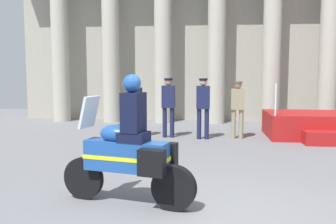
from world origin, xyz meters
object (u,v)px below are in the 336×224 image
object	(u,v)px
officer_in_row_3	(238,105)
motorcycle_with_rider	(131,151)
reviewing_stand	(327,126)
officer_in_row_2	(203,103)
officer_in_row_0	(135,104)
officer_in_row_1	(168,103)
briefcase_on_ground	(119,130)

from	to	relation	value
officer_in_row_3	motorcycle_with_rider	world-z (taller)	motorcycle_with_rider
reviewing_stand	officer_in_row_2	bearing A→B (deg)	-170.81
reviewing_stand	officer_in_row_0	world-z (taller)	officer_in_row_0
officer_in_row_1	officer_in_row_2	world-z (taller)	officer_in_row_2
officer_in_row_0	officer_in_row_2	world-z (taller)	officer_in_row_2
officer_in_row_1	officer_in_row_2	distance (m)	1.03
officer_in_row_0	officer_in_row_2	bearing A→B (deg)	179.25
officer_in_row_0	motorcycle_with_rider	xyz separation A→B (m)	(1.01, -5.57, -0.20)
reviewing_stand	motorcycle_with_rider	xyz separation A→B (m)	(-4.62, -6.08, 0.44)
officer_in_row_3	briefcase_on_ground	distance (m)	3.59
officer_in_row_0	officer_in_row_3	world-z (taller)	officer_in_row_0
officer_in_row_1	officer_in_row_3	xyz separation A→B (m)	(2.01, 0.00, -0.05)
officer_in_row_0	officer_in_row_1	bearing A→B (deg)	-173.08
motorcycle_with_rider	briefcase_on_ground	size ratio (longest dim) A/B	5.73
reviewing_stand	briefcase_on_ground	world-z (taller)	reviewing_stand
motorcycle_with_rider	officer_in_row_3	bearing A→B (deg)	-95.91
reviewing_stand	briefcase_on_ground	xyz separation A→B (m)	(-6.15, -0.41, -0.17)
officer_in_row_0	briefcase_on_ground	xyz separation A→B (m)	(-0.52, 0.10, -0.82)
motorcycle_with_rider	briefcase_on_ground	bearing A→B (deg)	-61.62
officer_in_row_0	officer_in_row_1	size ratio (longest dim) A/B	0.97
motorcycle_with_rider	briefcase_on_ground	world-z (taller)	motorcycle_with_rider
officer_in_row_0	officer_in_row_3	size ratio (longest dim) A/B	1.02
officer_in_row_1	officer_in_row_3	world-z (taller)	officer_in_row_1
officer_in_row_0	officer_in_row_3	bearing A→B (deg)	-176.69
officer_in_row_3	motorcycle_with_rider	size ratio (longest dim) A/B	0.81
officer_in_row_2	officer_in_row_0	bearing A→B (deg)	-0.75
briefcase_on_ground	officer_in_row_1	bearing A→B (deg)	-0.25
officer_in_row_3	officer_in_row_2	bearing A→B (deg)	11.33
reviewing_stand	motorcycle_with_rider	bearing A→B (deg)	-127.25
reviewing_stand	officer_in_row_1	distance (m)	4.73
reviewing_stand	officer_in_row_3	xyz separation A→B (m)	(-2.65, -0.42, 0.63)
officer_in_row_2	reviewing_stand	bearing A→B (deg)	-169.31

